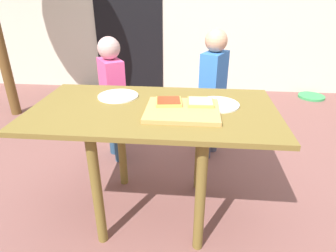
{
  "coord_description": "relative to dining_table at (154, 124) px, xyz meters",
  "views": [
    {
      "loc": [
        0.21,
        -1.45,
        1.32
      ],
      "look_at": [
        0.08,
        0.0,
        0.61
      ],
      "focal_mm": 30.83,
      "sensor_mm": 36.0,
      "label": 1
    }
  ],
  "objects": [
    {
      "name": "plate_white_right",
      "position": [
        0.35,
        0.07,
        0.11
      ],
      "size": [
        0.24,
        0.24,
        0.01
      ],
      "primitive_type": "cylinder",
      "color": "white",
      "rests_on": "dining_table"
    },
    {
      "name": "pizza_slice_far_right",
      "position": [
        0.26,
        0.03,
        0.13
      ],
      "size": [
        0.14,
        0.14,
        0.02
      ],
      "color": "gold",
      "rests_on": "cutting_board"
    },
    {
      "name": "dining_table",
      "position": [
        0.0,
        0.0,
        0.0
      ],
      "size": [
        1.34,
        0.72,
        0.72
      ],
      "color": "brown",
      "rests_on": "ground"
    },
    {
      "name": "cutting_board",
      "position": [
        0.16,
        -0.05,
        0.11
      ],
      "size": [
        0.38,
        0.32,
        0.02
      ],
      "primitive_type": "cube",
      "color": "tan",
      "rests_on": "dining_table"
    },
    {
      "name": "house_door",
      "position": [
        -0.67,
        2.49,
        0.38
      ],
      "size": [
        0.9,
        0.02,
        2.0
      ],
      "primitive_type": "cube",
      "color": "black",
      "rests_on": "ground"
    },
    {
      "name": "garden_hose_coil",
      "position": [
        1.76,
        2.29,
        -0.6
      ],
      "size": [
        0.33,
        0.33,
        0.03
      ],
      "primitive_type": "cylinder",
      "color": "#3A9E55",
      "rests_on": "ground"
    },
    {
      "name": "ground_plane",
      "position": [
        0.0,
        0.0,
        -0.62
      ],
      "size": [
        16.0,
        16.0,
        0.0
      ],
      "primitive_type": "plane",
      "color": "brown"
    },
    {
      "name": "plate_white_left",
      "position": [
        -0.23,
        0.15,
        0.11
      ],
      "size": [
        0.24,
        0.24,
        0.01
      ],
      "primitive_type": "cylinder",
      "color": "white",
      "rests_on": "dining_table"
    },
    {
      "name": "child_left",
      "position": [
        -0.41,
        0.63,
        -0.05
      ],
      "size": [
        0.25,
        0.28,
        1.0
      ],
      "color": "navy",
      "rests_on": "ground"
    },
    {
      "name": "child_right",
      "position": [
        0.37,
        0.75,
        -0.02
      ],
      "size": [
        0.23,
        0.28,
        1.04
      ],
      "color": "#464556",
      "rests_on": "ground"
    },
    {
      "name": "pizza_slice_far_left",
      "position": [
        0.08,
        0.02,
        0.13
      ],
      "size": [
        0.15,
        0.15,
        0.02
      ],
      "color": "gold",
      "rests_on": "cutting_board"
    }
  ]
}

